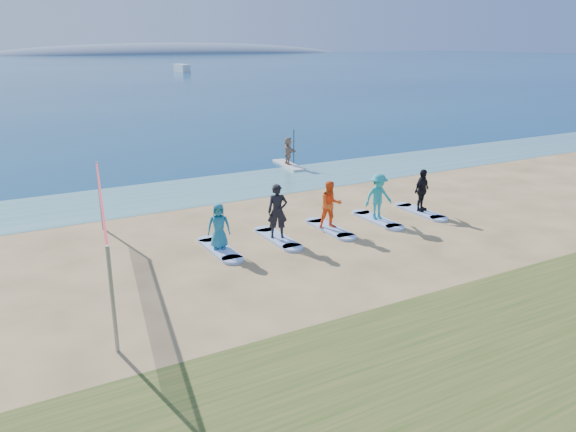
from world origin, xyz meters
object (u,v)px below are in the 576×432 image
paddleboard (288,165)px  student_3 (378,197)px  paddleboarder (288,151)px  volleyball_net (103,213)px  student_1 (278,211)px  surfboard_3 (377,220)px  surfboard_4 (420,212)px  surfboard_1 (278,238)px  student_2 (330,205)px  student_0 (219,226)px  student_4 (422,190)px  surfboard_2 (330,229)px  surfboard_0 (220,249)px  boat_offshore_b (182,72)px

paddleboard → student_3: bearing=-93.9°
paddleboarder → student_3: 10.42m
volleyball_net → student_1: 5.88m
surfboard_3 → surfboard_4: bearing=0.0°
surfboard_1 → student_2: bearing=0.0°
student_2 → surfboard_3: (2.17, 0.00, -0.91)m
volleyball_net → surfboard_1: bearing=2.9°
volleyball_net → surfboard_3: 10.31m
student_0 → student_3: bearing=21.3°
student_2 → student_4: bearing=15.3°
paddleboarder → student_4: student_4 is taller
student_1 → surfboard_2: bearing=23.4°
volleyball_net → student_4: 12.35m
surfboard_0 → surfboard_1: 2.17m
volleyball_net → boat_offshore_b: bearing=69.9°
student_2 → surfboard_3: 2.35m
student_3 → paddleboard: bearing=85.3°
surfboard_1 → student_3: bearing=0.0°
student_0 → surfboard_0: bearing=0.0°
paddleboard → surfboard_3: size_ratio=1.36×
paddleboard → surfboard_4: 10.26m
student_3 → student_1: bearing=-174.5°
surfboard_0 → surfboard_4: 8.67m
paddleboard → surfboard_0: bearing=-122.9°
student_1 → surfboard_2: 2.38m
boat_offshore_b → surfboard_4: 111.93m
paddleboarder → surfboard_4: 10.29m
student_0 → surfboard_1: size_ratio=0.69×
surfboard_0 → student_0: 0.80m
paddleboarder → surfboard_2: 11.05m
student_1 → paddleboarder: bearing=82.3°
volleyball_net → paddleboarder: size_ratio=6.06×
student_3 → surfboard_4: (2.17, 0.00, -0.92)m
surfboard_3 → student_3: size_ratio=1.25×
student_0 → surfboard_3: student_0 is taller
student_3 → student_2: bearing=-174.5°
student_1 → surfboard_2: student_1 is taller
surfboard_1 → surfboard_2: (2.17, 0.00, 0.00)m
student_0 → student_1: (2.17, 0.00, 0.19)m
surfboard_3 → surfboard_1: bearing=180.0°
student_4 → student_3: bearing=160.8°
surfboard_4 → student_4: student_4 is taller
paddleboard → student_4: bearing=-81.9°
surfboard_4 → volleyball_net: bearing=-178.7°
student_0 → student_4: student_4 is taller
student_0 → surfboard_2: student_0 is taller
boat_offshore_b → student_0: student_0 is taller
volleyball_net → surfboard_2: size_ratio=4.07×
student_2 → paddleboard: bearing=83.9°
surfboard_3 → volleyball_net: bearing=-178.4°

